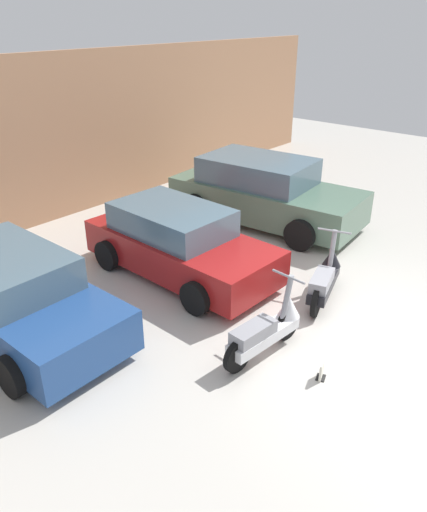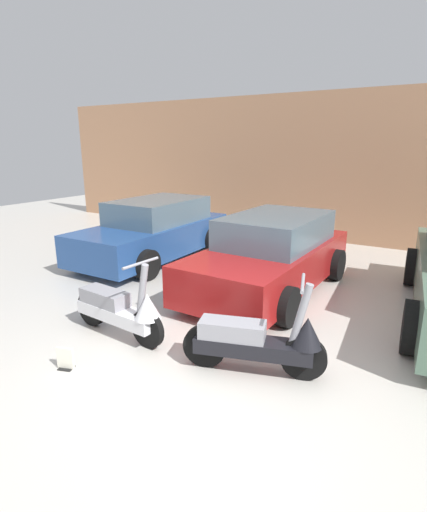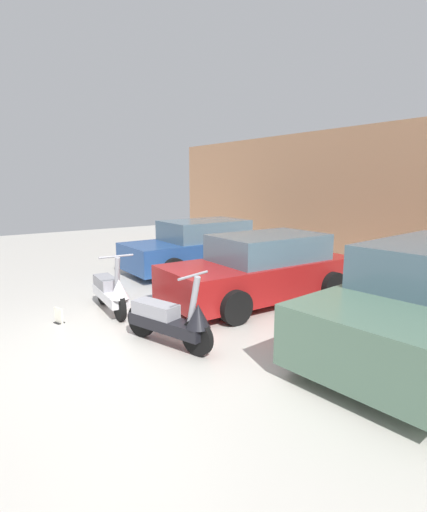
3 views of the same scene
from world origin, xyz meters
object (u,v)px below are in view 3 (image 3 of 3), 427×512
car_rear_center (261,269)px  car_rear_left (199,246)px  scooter_front_left (111,291)px  scooter_front_right (171,320)px  placard_near_left_scooter (59,316)px

car_rear_center → car_rear_left: bearing=-98.2°
car_rear_center → scooter_front_left: bearing=-17.8°
scooter_front_right → car_rear_center: size_ratio=0.40×
scooter_front_left → placard_near_left_scooter: 0.96m
scooter_front_left → car_rear_left: (-2.06, 3.22, 0.23)m
scooter_front_left → scooter_front_right: scooter_front_right is taller
scooter_front_right → car_rear_left: 5.04m
car_rear_center → placard_near_left_scooter: (-0.95, -3.61, -0.51)m
car_rear_left → car_rear_center: car_rear_left is taller
car_rear_left → car_rear_center: size_ratio=0.99×
scooter_front_right → car_rear_left: size_ratio=0.40×
scooter_front_left → car_rear_center: car_rear_center is taller
scooter_front_right → placard_near_left_scooter: scooter_front_right is taller
scooter_front_right → placard_near_left_scooter: 2.20m
car_rear_center → placard_near_left_scooter: 3.77m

